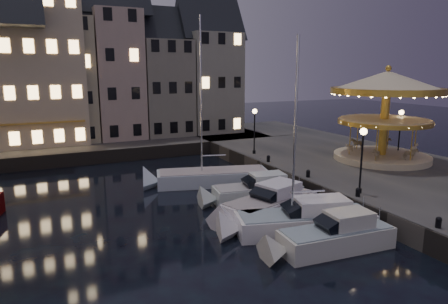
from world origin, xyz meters
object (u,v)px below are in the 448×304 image
bollard_d (268,158)px  motorboat_b (329,239)px  streetlamp_d (400,126)px  bollard_a (439,222)px  motorboat_e (252,193)px  streetlamp_c (255,125)px  motorboat_f (206,178)px  motorboat_d (266,206)px  motorboat_c (298,221)px  bollard_c (308,173)px  streetlamp_b (362,151)px  bollard_b (358,192)px  carousel (386,98)px

bollard_d → motorboat_b: motorboat_b is taller
streetlamp_d → bollard_a: bearing=-132.5°
streetlamp_d → motorboat_e: streetlamp_d is taller
motorboat_b → motorboat_e: (0.23, 8.33, 0.00)m
streetlamp_c → motorboat_b: size_ratio=0.59×
motorboat_f → motorboat_d: bearing=-85.2°
motorboat_c → motorboat_e: 5.79m
motorboat_c → streetlamp_d: bearing=25.7°
motorboat_c → motorboat_f: 11.11m
bollard_a → motorboat_c: motorboat_c is taller
motorboat_b → motorboat_f: size_ratio=0.54×
bollard_c → motorboat_c: 7.41m
streetlamp_d → bollard_c: size_ratio=7.32×
streetlamp_b → bollard_a: (-0.60, -6.00, -2.41)m
streetlamp_c → motorboat_e: 10.70m
bollard_c → streetlamp_b: bearing=-82.4°
motorboat_e → bollard_a: bearing=-67.1°
motorboat_f → motorboat_c: bearing=-85.0°
motorboat_b → motorboat_c: size_ratio=0.60×
streetlamp_d → motorboat_f: motorboat_f is taller
bollard_a → bollard_d: same height
bollard_c → streetlamp_c: bearing=86.2°
streetlamp_d → motorboat_c: size_ratio=0.36×
bollard_b → bollard_d: 10.50m
motorboat_c → carousel: 17.03m
streetlamp_c → motorboat_b: (-5.37, -17.09, -3.38)m
motorboat_e → motorboat_d: bearing=-101.4°
motorboat_d → motorboat_c: bearing=-84.6°
carousel → streetlamp_c: bearing=140.9°
streetlamp_c → motorboat_f: size_ratio=0.32×
streetlamp_d → motorboat_d: (-17.01, -5.06, -3.38)m
bollard_a → motorboat_c: 6.98m
streetlamp_d → carousel: carousel is taller
bollard_c → motorboat_f: bearing=136.3°
bollard_b → bollard_d: size_ratio=1.00×
bollard_b → bollard_d: same height
bollard_c → motorboat_d: bearing=-153.4°
streetlamp_b → streetlamp_d: 13.29m
bollard_a → motorboat_c: (-4.82, 4.96, -0.92)m
bollard_c → motorboat_e: bearing=177.0°
motorboat_b → motorboat_d: size_ratio=0.92×
streetlamp_b → motorboat_f: (-6.39, 10.03, -3.49)m
motorboat_d → carousel: bearing=17.4°
streetlamp_d → motorboat_c: (-16.72, -8.04, -3.34)m
bollard_a → bollard_c: 10.50m
streetlamp_d → motorboat_d: streetlamp_d is taller
streetlamp_c → motorboat_c: motorboat_c is taller
streetlamp_b → motorboat_b: bearing=-146.2°
streetlamp_c → bollard_a: bearing=-91.8°
motorboat_d → motorboat_f: motorboat_f is taller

